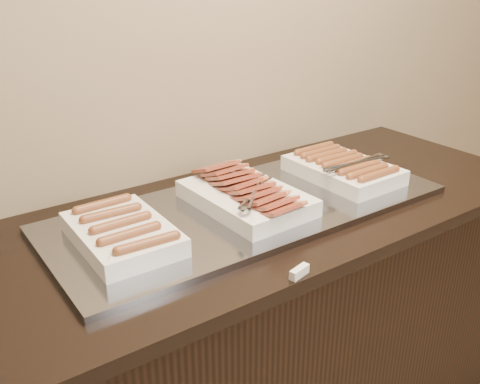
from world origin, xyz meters
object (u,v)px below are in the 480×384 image
Objects in this scene: warming_tray at (249,208)px; dish_right at (344,168)px; counter at (243,334)px; dish_left at (122,233)px; dish_center at (246,196)px.

warming_tray is 3.30× the size of dish_right.
counter is 6.19× the size of dish_left.
dish_left is 0.82× the size of dish_center.
dish_left reaches higher than warming_tray.
dish_center is at bearing -166.15° from warming_tray.
dish_left is 0.79m from dish_right.
counter is at bearing 180.00° from warming_tray.
warming_tray is at bearing 0.74° from dish_left.
dish_left reaches higher than counter.
dish_left is 0.92× the size of dish_right.
dish_right is at bearing -0.58° from warming_tray.
dish_center reaches higher than dish_right.
warming_tray is (0.02, 0.00, 0.46)m from counter.
counter is at bearing 157.28° from dish_center.
dish_center is at bearing -20.40° from counter.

